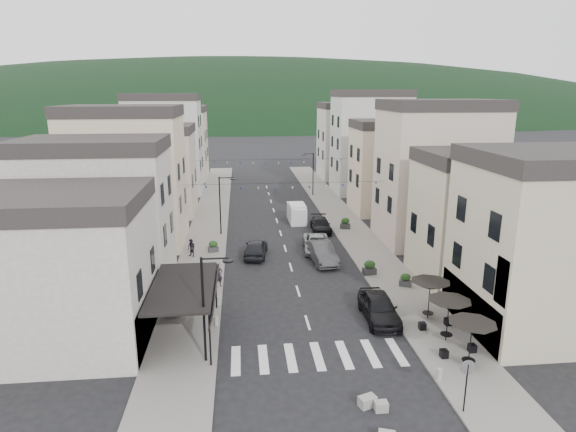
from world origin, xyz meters
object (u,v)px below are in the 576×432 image
object	(u,v)px
parked_car_d	(321,225)
pedestrian_a	(218,275)
parked_car_b	(322,253)
parked_car_e	(256,248)
parked_car_a	(379,307)
pedestrian_b	(191,248)
delivery_van	(297,213)
parked_car_c	(317,243)

from	to	relation	value
parked_car_d	pedestrian_a	distance (m)	17.36
parked_car_b	parked_car_e	distance (m)	5.97
parked_car_b	parked_car_d	distance (m)	9.49
parked_car_e	pedestrian_a	distance (m)	7.47
parked_car_a	parked_car_d	bearing A→B (deg)	91.99
pedestrian_b	delivery_van	bearing A→B (deg)	87.28
pedestrian_a	pedestrian_b	xyz separation A→B (m)	(-2.62, 7.01, -0.09)
parked_car_d	parked_car_e	bearing A→B (deg)	-131.52
parked_car_c	pedestrian_b	size ratio (longest dim) A/B	3.27
parked_car_c	delivery_van	world-z (taller)	delivery_van
parked_car_d	parked_car_b	bearing A→B (deg)	-96.37
delivery_van	pedestrian_a	size ratio (longest dim) A/B	2.49
parked_car_c	pedestrian_b	distance (m)	11.25
parked_car_e	pedestrian_a	world-z (taller)	pedestrian_a
parked_car_d	parked_car_e	distance (m)	10.16
parked_car_e	pedestrian_b	distance (m)	5.63
parked_car_a	pedestrian_b	world-z (taller)	pedestrian_b
parked_car_b	parked_car_d	xyz separation A→B (m)	(1.45, 9.38, -0.15)
parked_car_b	parked_car_e	bearing A→B (deg)	154.20
parked_car_e	pedestrian_a	size ratio (longest dim) A/B	2.62
parked_car_c	pedestrian_b	bearing A→B (deg)	-172.24
parked_car_a	parked_car_e	size ratio (longest dim) A/B	1.07
parked_car_b	delivery_van	world-z (taller)	delivery_van
pedestrian_a	pedestrian_b	size ratio (longest dim) A/B	1.12
parked_car_b	parked_car_d	world-z (taller)	parked_car_b
pedestrian_b	parked_car_c	bearing A→B (deg)	44.54
pedestrian_a	parked_car_d	bearing A→B (deg)	31.14
parked_car_c	parked_car_e	distance (m)	5.67
parked_car_a	parked_car_c	xyz separation A→B (m)	(-1.80, 13.93, -0.13)
parked_car_b	delivery_van	bearing A→B (deg)	87.01
parked_car_b	parked_car_c	distance (m)	2.98
parked_car_e	parked_car_d	bearing A→B (deg)	-126.44
parked_car_d	pedestrian_b	xyz separation A→B (m)	(-12.68, -7.14, 0.23)
parked_car_a	parked_car_b	size ratio (longest dim) A/B	0.98
parked_car_e	delivery_van	xyz separation A→B (m)	(5.00, 11.37, 0.24)
parked_car_a	delivery_van	world-z (taller)	delivery_van
parked_car_e	delivery_van	bearing A→B (deg)	-106.22
pedestrian_a	parked_car_b	bearing A→B (deg)	5.54
parked_car_a	pedestrian_b	bearing A→B (deg)	135.66
pedestrian_b	parked_car_d	bearing A→B (deg)	70.16
parked_car_a	parked_car_b	xyz separation A→B (m)	(-1.80, 10.95, -0.01)
delivery_van	pedestrian_a	distance (m)	19.88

